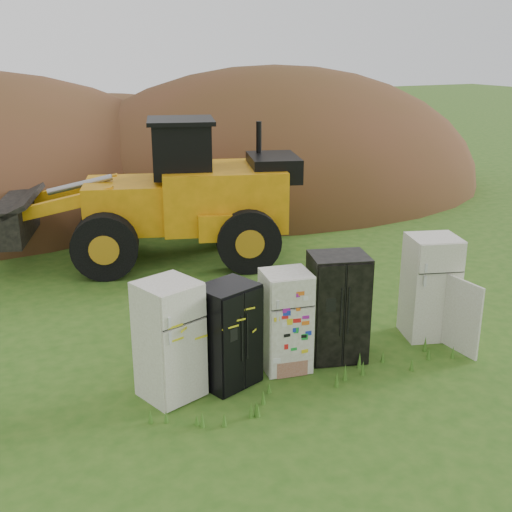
{
  "coord_description": "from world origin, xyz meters",
  "views": [
    {
      "loc": [
        -5.04,
        -8.37,
        5.11
      ],
      "look_at": [
        -0.1,
        2.0,
        1.3
      ],
      "focal_mm": 45.0,
      "sensor_mm": 36.0,
      "label": 1
    }
  ],
  "objects_px": {
    "fridge_black_side": "(228,335)",
    "wheel_loader": "(147,192)",
    "fridge_leftmost": "(169,340)",
    "fridge_dark_mid": "(337,307)",
    "fridge_open_door": "(430,287)",
    "fridge_sticker": "(286,321)"
  },
  "relations": [
    {
      "from": "fridge_black_side",
      "to": "wheel_loader",
      "type": "distance_m",
      "value": 6.51
    },
    {
      "from": "fridge_leftmost",
      "to": "fridge_black_side",
      "type": "height_order",
      "value": "fridge_leftmost"
    },
    {
      "from": "wheel_loader",
      "to": "fridge_dark_mid",
      "type": "bearing_deg",
      "value": -60.38
    },
    {
      "from": "fridge_dark_mid",
      "to": "fridge_open_door",
      "type": "height_order",
      "value": "fridge_open_door"
    },
    {
      "from": "fridge_leftmost",
      "to": "fridge_sticker",
      "type": "xyz_separation_m",
      "value": [
        1.98,
        0.02,
        -0.08
      ]
    },
    {
      "from": "fridge_leftmost",
      "to": "fridge_open_door",
      "type": "height_order",
      "value": "fridge_open_door"
    },
    {
      "from": "fridge_leftmost",
      "to": "fridge_open_door",
      "type": "xyz_separation_m",
      "value": [
        4.93,
        0.01,
        0.03
      ]
    },
    {
      "from": "fridge_leftmost",
      "to": "wheel_loader",
      "type": "xyz_separation_m",
      "value": [
        1.56,
        6.38,
        0.81
      ]
    },
    {
      "from": "fridge_leftmost",
      "to": "fridge_dark_mid",
      "type": "bearing_deg",
      "value": -18.26
    },
    {
      "from": "fridge_sticker",
      "to": "wheel_loader",
      "type": "distance_m",
      "value": 6.43
    },
    {
      "from": "fridge_dark_mid",
      "to": "wheel_loader",
      "type": "distance_m",
      "value": 6.58
    },
    {
      "from": "fridge_black_side",
      "to": "fridge_sticker",
      "type": "bearing_deg",
      "value": -15.77
    },
    {
      "from": "fridge_leftmost",
      "to": "fridge_sticker",
      "type": "relative_size",
      "value": 1.09
    },
    {
      "from": "fridge_sticker",
      "to": "wheel_loader",
      "type": "xyz_separation_m",
      "value": [
        -0.42,
        6.35,
        0.89
      ]
    },
    {
      "from": "fridge_leftmost",
      "to": "fridge_open_door",
      "type": "relative_size",
      "value": 0.97
    },
    {
      "from": "fridge_leftmost",
      "to": "fridge_open_door",
      "type": "bearing_deg",
      "value": -18.02
    },
    {
      "from": "fridge_sticker",
      "to": "wheel_loader",
      "type": "relative_size",
      "value": 0.23
    },
    {
      "from": "fridge_open_door",
      "to": "wheel_loader",
      "type": "height_order",
      "value": "wheel_loader"
    },
    {
      "from": "fridge_leftmost",
      "to": "fridge_dark_mid",
      "type": "xyz_separation_m",
      "value": [
        2.95,
        -0.01,
        -0.0
      ]
    },
    {
      "from": "fridge_dark_mid",
      "to": "fridge_sticker",
      "type": "bearing_deg",
      "value": -165.65
    },
    {
      "from": "fridge_dark_mid",
      "to": "fridge_open_door",
      "type": "bearing_deg",
      "value": 16.65
    },
    {
      "from": "fridge_open_door",
      "to": "fridge_black_side",
      "type": "bearing_deg",
      "value": -161.77
    }
  ]
}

